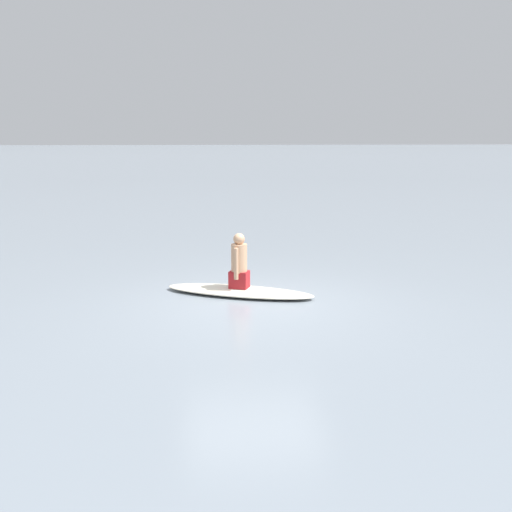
# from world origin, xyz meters

# --- Properties ---
(ground_plane) EXTENTS (400.00, 400.00, 0.00)m
(ground_plane) POSITION_xyz_m (0.00, 0.00, 0.00)
(ground_plane) COLOR gray
(surfboard) EXTENTS (2.92, 1.85, 0.13)m
(surfboard) POSITION_xyz_m (-0.21, 0.61, 0.07)
(surfboard) COLOR silver
(surfboard) RESTS_ON ground
(person_paddler) EXTENTS (0.42, 0.44, 1.02)m
(person_paddler) POSITION_xyz_m (-0.21, 0.61, 0.60)
(person_paddler) COLOR #A51E23
(person_paddler) RESTS_ON surfboard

